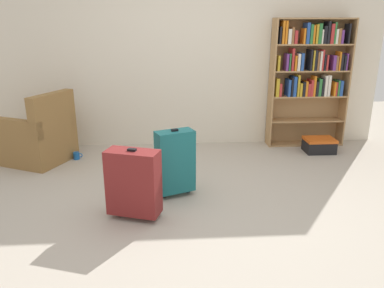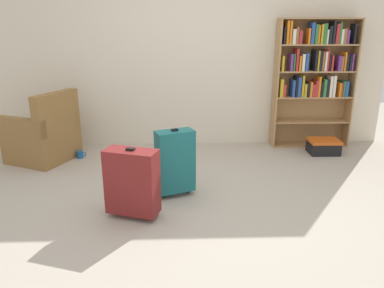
{
  "view_description": "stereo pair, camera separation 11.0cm",
  "coord_description": "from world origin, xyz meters",
  "px_view_note": "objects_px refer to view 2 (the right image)",
  "views": [
    {
      "loc": [
        -0.28,
        -3.25,
        1.7
      ],
      "look_at": [
        -0.05,
        0.28,
        0.55
      ],
      "focal_mm": 34.89,
      "sensor_mm": 36.0,
      "label": 1
    },
    {
      "loc": [
        -0.18,
        -3.25,
        1.7
      ],
      "look_at": [
        -0.05,
        0.28,
        0.55
      ],
      "focal_mm": 34.89,
      "sensor_mm": 36.0,
      "label": 2
    }
  ],
  "objects_px": {
    "storage_box": "(323,146)",
    "mug": "(80,154)",
    "suitcase_dark_red": "(132,182)",
    "bookshelf": "(314,73)",
    "suitcase_teal": "(175,161)",
    "armchair": "(44,136)"
  },
  "relations": [
    {
      "from": "storage_box",
      "to": "suitcase_teal",
      "type": "xyz_separation_m",
      "value": [
        -2.01,
        -1.23,
        0.26
      ]
    },
    {
      "from": "armchair",
      "to": "mug",
      "type": "bearing_deg",
      "value": 5.45
    },
    {
      "from": "bookshelf",
      "to": "storage_box",
      "type": "xyz_separation_m",
      "value": [
        0.09,
        -0.38,
        -0.93
      ]
    },
    {
      "from": "bookshelf",
      "to": "storage_box",
      "type": "distance_m",
      "value": 1.01
    },
    {
      "from": "storage_box",
      "to": "suitcase_teal",
      "type": "distance_m",
      "value": 2.37
    },
    {
      "from": "mug",
      "to": "bookshelf",
      "type": "bearing_deg",
      "value": 8.08
    },
    {
      "from": "storage_box",
      "to": "suitcase_teal",
      "type": "height_order",
      "value": "suitcase_teal"
    },
    {
      "from": "mug",
      "to": "suitcase_dark_red",
      "type": "bearing_deg",
      "value": -61.0
    },
    {
      "from": "storage_box",
      "to": "suitcase_dark_red",
      "type": "distance_m",
      "value": 2.93
    },
    {
      "from": "suitcase_dark_red",
      "to": "mug",
      "type": "bearing_deg",
      "value": 119.0
    },
    {
      "from": "armchair",
      "to": "bookshelf",
      "type": "bearing_deg",
      "value": 7.77
    },
    {
      "from": "storage_box",
      "to": "bookshelf",
      "type": "bearing_deg",
      "value": 103.48
    },
    {
      "from": "bookshelf",
      "to": "storage_box",
      "type": "relative_size",
      "value": 4.41
    },
    {
      "from": "armchair",
      "to": "suitcase_teal",
      "type": "xyz_separation_m",
      "value": [
        1.69,
        -1.11,
        0.05
      ]
    },
    {
      "from": "armchair",
      "to": "suitcase_teal",
      "type": "bearing_deg",
      "value": -33.32
    },
    {
      "from": "storage_box",
      "to": "mug",
      "type": "bearing_deg",
      "value": -178.7
    },
    {
      "from": "bookshelf",
      "to": "armchair",
      "type": "xyz_separation_m",
      "value": [
        -3.61,
        -0.49,
        -0.72
      ]
    },
    {
      "from": "storage_box",
      "to": "suitcase_teal",
      "type": "relative_size",
      "value": 0.57
    },
    {
      "from": "suitcase_dark_red",
      "to": "suitcase_teal",
      "type": "bearing_deg",
      "value": 49.46
    },
    {
      "from": "suitcase_teal",
      "to": "suitcase_dark_red",
      "type": "bearing_deg",
      "value": -130.54
    },
    {
      "from": "mug",
      "to": "suitcase_teal",
      "type": "relative_size",
      "value": 0.17
    },
    {
      "from": "suitcase_teal",
      "to": "mug",
      "type": "bearing_deg",
      "value": 137.7
    }
  ]
}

